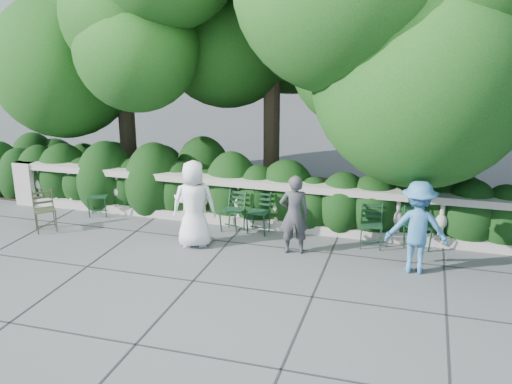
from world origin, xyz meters
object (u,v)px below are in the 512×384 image
(chair_b, at_px, (229,233))
(person_casual_man, at_px, (193,202))
(chair_a, at_px, (98,218))
(chair_c, at_px, (256,235))
(person_woman_grey, at_px, (294,215))
(person_older_blue, at_px, (417,227))
(chair_e, at_px, (370,250))
(person_businessman, at_px, (194,204))
(chair_d, at_px, (419,253))
(chair_weathered, at_px, (48,233))

(chair_b, bearing_deg, person_casual_man, -118.71)
(chair_a, relative_size, chair_c, 1.00)
(person_casual_man, bearing_deg, person_woman_grey, 172.05)
(person_older_blue, bearing_deg, chair_a, -13.68)
(person_woman_grey, xyz_separation_m, person_older_blue, (2.17, -0.22, 0.06))
(chair_a, distance_m, chair_b, 3.05)
(person_woman_grey, distance_m, person_casual_man, 1.98)
(chair_a, xyz_separation_m, chair_e, (5.87, -0.15, 0.00))
(chair_b, xyz_separation_m, person_older_blue, (3.64, -0.80, 0.80))
(chair_c, xyz_separation_m, person_businessman, (-0.97, -0.84, 0.83))
(chair_d, relative_size, person_businessman, 0.50)
(chair_d, xyz_separation_m, person_businessman, (-4.12, -0.86, 0.83))
(person_woman_grey, relative_size, person_older_blue, 0.92)
(chair_weathered, bearing_deg, person_businessman, -38.36)
(chair_e, distance_m, chair_weathered, 6.42)
(chair_e, relative_size, person_businessman, 0.50)
(chair_a, relative_size, chair_weathered, 1.00)
(chair_d, relative_size, chair_e, 1.00)
(chair_c, relative_size, person_businessman, 0.50)
(chair_weathered, relative_size, person_businessman, 0.50)
(chair_d, distance_m, person_woman_grey, 2.45)
(chair_weathered, bearing_deg, person_older_blue, -40.81)
(person_older_blue, bearing_deg, chair_e, -48.26)
(chair_weathered, relative_size, person_casual_man, 0.53)
(chair_a, bearing_deg, chair_c, -18.82)
(chair_d, height_order, chair_e, same)
(chair_d, bearing_deg, person_businessman, 166.40)
(chair_weathered, distance_m, person_woman_grey, 5.07)
(chair_a, relative_size, chair_e, 1.00)
(chair_a, height_order, chair_weathered, same)
(person_woman_grey, distance_m, person_older_blue, 2.18)
(chair_c, height_order, person_woman_grey, person_woman_grey)
(chair_b, distance_m, person_casual_man, 1.11)
(chair_weathered, bearing_deg, chair_d, -34.05)
(chair_d, height_order, person_older_blue, person_older_blue)
(person_businessman, bearing_deg, chair_weathered, -14.01)
(person_businessman, bearing_deg, chair_d, 173.49)
(chair_b, bearing_deg, chair_a, -168.35)
(person_woman_grey, height_order, person_casual_man, person_casual_man)
(chair_e, xyz_separation_m, person_older_blue, (0.81, -0.73, 0.80))
(person_businessman, distance_m, person_older_blue, 4.04)
(person_casual_man, bearing_deg, person_older_blue, 169.07)
(person_businessman, bearing_deg, person_woman_grey, 168.36)
(chair_weathered, height_order, person_casual_man, person_casual_man)
(chair_c, bearing_deg, chair_weathered, -161.89)
(chair_a, xyz_separation_m, person_casual_man, (2.53, -0.65, 0.80))
(chair_e, bearing_deg, chair_d, 2.84)
(chair_d, distance_m, chair_e, 0.90)
(chair_c, height_order, chair_d, same)
(chair_e, bearing_deg, chair_a, 172.68)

